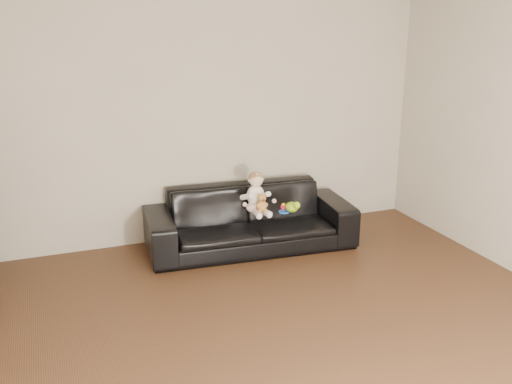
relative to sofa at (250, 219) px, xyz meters
name	(u,v)px	position (x,y,z in m)	size (l,w,h in m)	color
floor	(313,372)	(-0.36, -2.25, -0.31)	(5.50, 5.50, 0.00)	#462B19
wall_back	(201,120)	(-0.36, 0.50, 0.99)	(5.00, 5.00, 0.00)	#BAB09C
sofa	(250,219)	(0.00, 0.00, 0.00)	(2.15, 0.84, 0.63)	black
baby	(256,195)	(0.03, -0.11, 0.29)	(0.30, 0.36, 0.43)	silver
teddy_bear	(262,203)	(0.04, -0.24, 0.24)	(0.12, 0.12, 0.19)	#BA7E35
toy_green	(292,207)	(0.38, -0.22, 0.15)	(0.13, 0.15, 0.11)	#9AD519
toy_rattle	(283,207)	(0.32, -0.14, 0.13)	(0.07, 0.07, 0.07)	red
toy_blue_disc	(284,212)	(0.30, -0.20, 0.11)	(0.11, 0.11, 0.02)	blue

